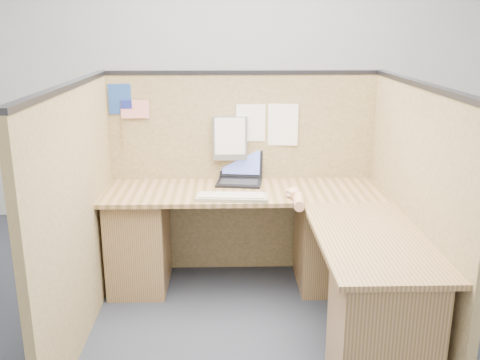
{
  "coord_description": "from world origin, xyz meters",
  "views": [
    {
      "loc": [
        -0.12,
        -2.89,
        1.84
      ],
      "look_at": [
        -0.03,
        0.5,
        0.85
      ],
      "focal_mm": 40.0,
      "sensor_mm": 36.0,
      "label": 1
    }
  ],
  "objects_px": {
    "laptop": "(239,174)",
    "mouse": "(293,194)",
    "keyboard": "(232,197)",
    "l_desk": "(274,257)"
  },
  "relations": [
    {
      "from": "laptop",
      "to": "mouse",
      "type": "distance_m",
      "value": 0.53
    },
    {
      "from": "laptop",
      "to": "keyboard",
      "type": "relative_size",
      "value": 0.72
    },
    {
      "from": "l_desk",
      "to": "keyboard",
      "type": "height_order",
      "value": "keyboard"
    },
    {
      "from": "l_desk",
      "to": "laptop",
      "type": "distance_m",
      "value": 0.75
    },
    {
      "from": "l_desk",
      "to": "laptop",
      "type": "relative_size",
      "value": 5.59
    },
    {
      "from": "keyboard",
      "to": "mouse",
      "type": "distance_m",
      "value": 0.41
    },
    {
      "from": "l_desk",
      "to": "keyboard",
      "type": "xyz_separation_m",
      "value": [
        -0.27,
        0.19,
        0.35
      ]
    },
    {
      "from": "keyboard",
      "to": "l_desk",
      "type": "bearing_deg",
      "value": -31.04
    },
    {
      "from": "l_desk",
      "to": "keyboard",
      "type": "relative_size",
      "value": 4.03
    },
    {
      "from": "keyboard",
      "to": "mouse",
      "type": "bearing_deg",
      "value": 8.81
    }
  ]
}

